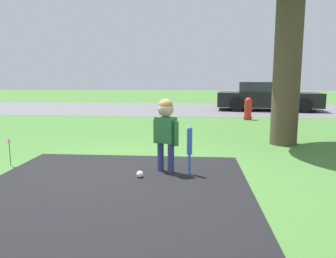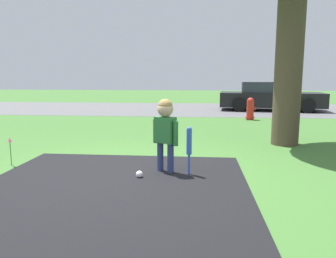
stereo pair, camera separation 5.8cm
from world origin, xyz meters
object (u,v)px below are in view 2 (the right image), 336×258
(baseball_bat, at_px, (189,144))
(parked_car, at_px, (270,97))
(fire_hydrant, at_px, (250,109))
(child, at_px, (165,125))
(sports_ball, at_px, (139,174))

(baseball_bat, relative_size, parked_car, 0.16)
(baseball_bat, height_order, fire_hydrant, fire_hydrant)
(child, height_order, parked_car, parked_car)
(child, distance_m, baseball_bat, 0.42)
(child, xyz_separation_m, baseball_bat, (0.34, -0.10, -0.24))
(sports_ball, bearing_deg, parked_car, 68.94)
(sports_ball, height_order, fire_hydrant, fire_hydrant)
(child, relative_size, fire_hydrant, 1.48)
(fire_hydrant, bearing_deg, parked_car, 68.53)
(child, height_order, baseball_bat, child)
(sports_ball, relative_size, fire_hydrant, 0.13)
(sports_ball, distance_m, fire_hydrant, 6.79)
(child, xyz_separation_m, fire_hydrant, (2.09, 6.03, -0.33))
(baseball_bat, bearing_deg, sports_ball, -162.69)
(sports_ball, height_order, parked_car, parked_car)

